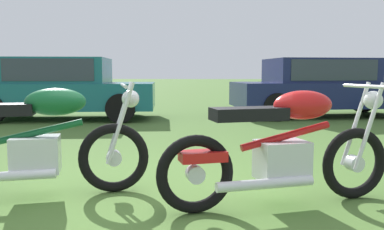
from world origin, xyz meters
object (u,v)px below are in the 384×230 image
object	(u,v)px
motorcycle_green	(36,143)
car_navy	(322,84)
motorcycle_red	(283,148)
car_teal	(62,85)

from	to	relation	value
motorcycle_green	car_navy	size ratio (longest dim) A/B	0.42
motorcycle_red	car_teal	distance (m)	7.21
motorcycle_green	car_teal	size ratio (longest dim) A/B	0.45
car_teal	car_navy	size ratio (longest dim) A/B	0.92
motorcycle_green	motorcycle_red	bearing A→B (deg)	-18.78
motorcycle_green	car_navy	bearing A→B (deg)	41.74
motorcycle_green	motorcycle_red	distance (m)	2.12
car_teal	car_navy	xyz separation A→B (m)	(6.22, 0.99, 0.00)
car_teal	car_navy	world-z (taller)	same
motorcycle_red	car_teal	size ratio (longest dim) A/B	0.46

